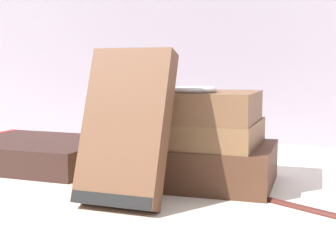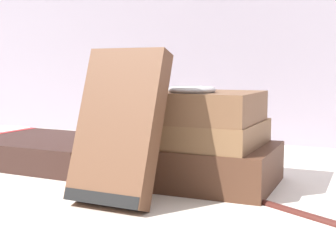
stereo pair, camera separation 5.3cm
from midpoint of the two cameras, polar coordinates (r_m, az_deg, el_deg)
The scene contains 8 objects.
ground_plane at distance 0.54m, azimuth -4.11°, elevation -7.61°, with size 3.00×3.00×0.00m, color silver.
book_flat_bottom at distance 0.56m, azimuth -0.55°, elevation -4.49°, with size 0.20×0.14×0.05m.
book_flat_middle at distance 0.56m, azimuth -1.35°, elevation -0.65°, with size 0.18×0.13×0.03m.
book_flat_top at distance 0.55m, azimuth -1.55°, elevation 2.49°, with size 0.18×0.12×0.04m.
book_side_left at distance 0.70m, azimuth -18.31°, elevation -3.07°, with size 0.21×0.16×0.04m.
book_leaning_front at distance 0.47m, azimuth -8.53°, elevation -0.77°, with size 0.09×0.07×0.16m.
pocket_watch at distance 0.52m, azimuth 0.17°, elevation 4.44°, with size 0.05×0.06×0.01m.
fountain_pen at distance 0.46m, azimuth 15.02°, elevation -9.86°, with size 0.13×0.07×0.01m.
Camera 1 is at (0.19, -0.48, 0.14)m, focal length 50.00 mm.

